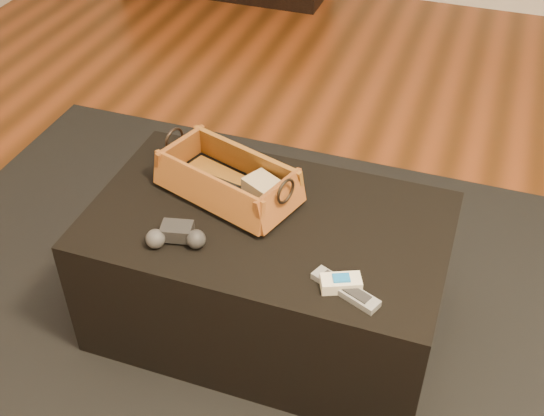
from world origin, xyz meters
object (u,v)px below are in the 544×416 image
(game_controller, at_px, (176,236))
(silver_remote, at_px, (345,289))
(cream_gadget, at_px, (341,283))
(ottoman, at_px, (268,273))
(wicker_basket, at_px, (228,181))
(tv_remote, at_px, (219,187))

(game_controller, relative_size, silver_remote, 0.89)
(game_controller, distance_m, cream_gadget, 0.45)
(ottoman, distance_m, cream_gadget, 0.39)
(wicker_basket, bearing_deg, ottoman, -25.31)
(silver_remote, height_order, cream_gadget, cream_gadget)
(ottoman, relative_size, wicker_basket, 2.21)
(game_controller, height_order, cream_gadget, game_controller)
(cream_gadget, bearing_deg, tv_remote, 149.79)
(silver_remote, distance_m, cream_gadget, 0.02)
(tv_remote, bearing_deg, cream_gadget, -17.93)
(ottoman, xyz_separation_m, silver_remote, (0.27, -0.20, 0.22))
(wicker_basket, xyz_separation_m, game_controller, (-0.05, -0.24, -0.02))
(silver_remote, bearing_deg, tv_remote, 149.57)
(tv_remote, relative_size, cream_gadget, 1.94)
(ottoman, relative_size, silver_remote, 5.32)
(game_controller, xyz_separation_m, cream_gadget, (0.45, -0.01, -0.01))
(tv_remote, distance_m, cream_gadget, 0.49)
(ottoman, height_order, game_controller, game_controller)
(game_controller, bearing_deg, silver_remote, -3.14)
(tv_remote, relative_size, game_controller, 1.29)
(tv_remote, xyz_separation_m, game_controller, (-0.03, -0.23, 0.00))
(ottoman, height_order, wicker_basket, wicker_basket)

